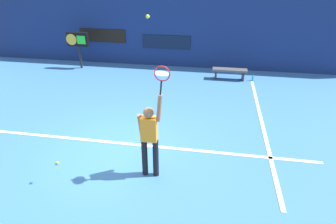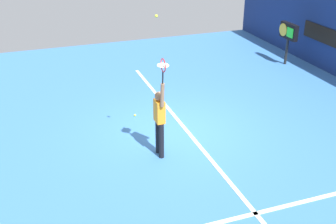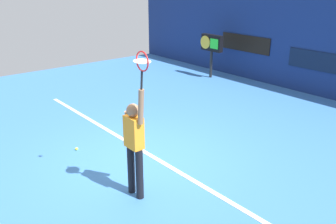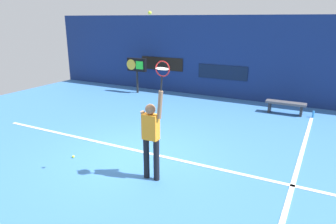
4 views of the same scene
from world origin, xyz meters
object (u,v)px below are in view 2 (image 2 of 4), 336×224
at_px(tennis_player, 160,118).
at_px(tennis_ball, 156,16).
at_px(scoreboard_clock, 289,33).
at_px(tennis_racket, 163,67).
at_px(spare_ball, 135,115).

bearing_deg(tennis_player, tennis_ball, -49.86).
height_order(tennis_player, scoreboard_clock, tennis_player).
bearing_deg(tennis_racket, scoreboard_clock, 126.82).
relative_size(tennis_player, tennis_ball, 29.29).
bearing_deg(spare_ball, tennis_racket, 0.28).
bearing_deg(scoreboard_clock, tennis_player, -54.72).
bearing_deg(tennis_racket, spare_ball, -179.72).
distance_m(tennis_player, tennis_racket, 1.41).
relative_size(tennis_player, scoreboard_clock, 1.23).
height_order(tennis_racket, tennis_ball, tennis_ball).
distance_m(tennis_player, spare_ball, 2.48).
distance_m(tennis_racket, spare_ball, 3.49).
xyz_separation_m(tennis_player, tennis_racket, (0.28, -0.00, 1.39)).
height_order(tennis_ball, scoreboard_clock, tennis_ball).
bearing_deg(tennis_ball, scoreboard_clock, 125.33).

